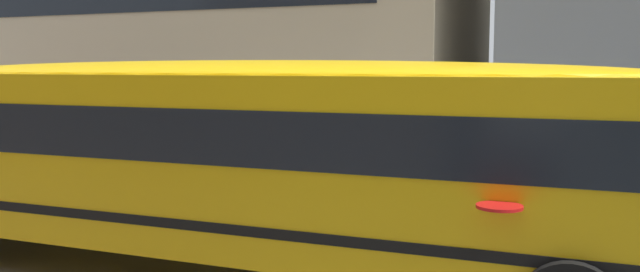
% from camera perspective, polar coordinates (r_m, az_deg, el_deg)
% --- Properties ---
extents(ground_plane, '(400.00, 400.00, 0.00)m').
position_cam_1_polar(ground_plane, '(11.10, -7.67, -8.48)').
color(ground_plane, '#54514F').
extents(sidewalk_far, '(120.00, 3.00, 0.01)m').
position_cam_1_polar(sidewalk_far, '(18.47, 5.57, -2.63)').
color(sidewalk_far, gray).
rests_on(sidewalk_far, ground_plane).
extents(lane_centreline, '(110.00, 0.16, 0.01)m').
position_cam_1_polar(lane_centreline, '(11.10, -7.67, -8.46)').
color(lane_centreline, silver).
rests_on(lane_centreline, ground_plane).
extents(school_bus, '(12.71, 3.02, 2.83)m').
position_cam_1_polar(school_bus, '(8.74, -5.18, -1.15)').
color(school_bus, yellow).
rests_on(school_bus, ground_plane).
extents(parked_car_black_past_driveway, '(3.90, 1.89, 1.64)m').
position_cam_1_polar(parked_car_black_past_driveway, '(20.58, -20.28, 0.26)').
color(parked_car_black_past_driveway, black).
rests_on(parked_car_black_past_driveway, ground_plane).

